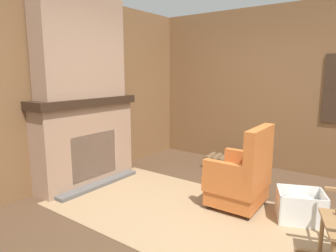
# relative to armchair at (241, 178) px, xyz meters

# --- Properties ---
(ground_plane) EXTENTS (14.00, 14.00, 0.00)m
(ground_plane) POSITION_rel_armchair_xyz_m (-0.01, -0.56, -0.36)
(ground_plane) COLOR #4C3523
(wood_panel_wall_left) EXTENTS (0.06, 5.27, 2.68)m
(wood_panel_wall_left) POSITION_rel_armchair_xyz_m (-2.37, -0.56, 0.97)
(wood_panel_wall_left) COLOR brown
(wood_panel_wall_left) RESTS_ON ground
(wood_panel_wall_back) EXTENTS (5.27, 0.09, 2.68)m
(wood_panel_wall_back) POSITION_rel_armchair_xyz_m (0.02, 1.80, 0.97)
(wood_panel_wall_back) COLOR brown
(wood_panel_wall_back) RESTS_ON ground
(fireplace_hearth) EXTENTS (0.59, 1.60, 1.25)m
(fireplace_hearth) POSITION_rel_armchair_xyz_m (-2.14, -0.56, 0.26)
(fireplace_hearth) COLOR #9E7A60
(fireplace_hearth) RESTS_ON ground
(chimney_breast) EXTENTS (0.34, 1.32, 1.40)m
(chimney_breast) POSITION_rel_armchair_xyz_m (-2.15, -0.56, 1.59)
(chimney_breast) COLOR #9E7A60
(chimney_breast) RESTS_ON fireplace_hearth
(area_rug) EXTENTS (3.53, 1.77, 0.01)m
(area_rug) POSITION_rel_armchair_xyz_m (-0.29, -0.54, -0.36)
(area_rug) COLOR #997A56
(area_rug) RESTS_ON ground
(armchair) EXTENTS (0.62, 0.71, 1.00)m
(armchair) POSITION_rel_armchair_xyz_m (0.00, 0.00, 0.00)
(armchair) COLOR #C6662D
(armchair) RESTS_ON ground
(firewood_stack) EXTENTS (0.38, 0.41, 0.21)m
(firewood_stack) POSITION_rel_armchair_xyz_m (-0.96, 1.24, -0.26)
(firewood_stack) COLOR brown
(firewood_stack) RESTS_ON ground
(laundry_basket) EXTENTS (0.59, 0.55, 0.34)m
(laundry_basket) POSITION_rel_armchair_xyz_m (0.66, 0.07, -0.20)
(laundry_basket) COLOR white
(laundry_basket) RESTS_ON ground
(oil_lamp_vase) EXTENTS (0.12, 0.12, 0.29)m
(oil_lamp_vase) POSITION_rel_armchair_xyz_m (-2.19, -1.08, 0.99)
(oil_lamp_vase) COLOR #B24C42
(oil_lamp_vase) RESTS_ON fireplace_hearth
(storage_case) EXTENTS (0.13, 0.26, 0.16)m
(storage_case) POSITION_rel_armchair_xyz_m (-2.19, 0.04, 0.97)
(storage_case) COLOR gray
(storage_case) RESTS_ON fireplace_hearth
(decorative_plate_on_mantel) EXTENTS (0.06, 0.23, 0.22)m
(decorative_plate_on_mantel) POSITION_rel_armchair_xyz_m (-2.21, -0.67, 1.00)
(decorative_plate_on_mantel) COLOR #336093
(decorative_plate_on_mantel) RESTS_ON fireplace_hearth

